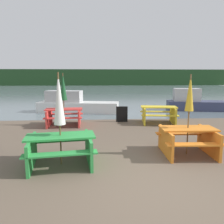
{
  "coord_description": "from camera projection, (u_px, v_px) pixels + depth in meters",
  "views": [
    {
      "loc": [
        -1.14,
        -3.99,
        2.17
      ],
      "look_at": [
        -0.62,
        4.12,
        0.85
      ],
      "focal_mm": 35.0,
      "sensor_mm": 36.0,
      "label": 1
    }
  ],
  "objects": [
    {
      "name": "ground_plane",
      "position": [
        156.0,
        187.0,
        4.35
      ],
      "size": [
        60.0,
        60.0,
        0.0
      ],
      "primitive_type": "plane",
      "color": "brown"
    },
    {
      "name": "water",
      "position": [
        105.0,
        90.0,
        35.84
      ],
      "size": [
        60.0,
        50.0,
        0.0
      ],
      "color": "slate",
      "rests_on": "ground_plane"
    },
    {
      "name": "far_treeline",
      "position": [
        102.0,
        77.0,
        55.23
      ],
      "size": [
        80.0,
        1.6,
        4.0
      ],
      "color": "#1E3D1E",
      "rests_on": "water"
    },
    {
      "name": "picnic_table_green",
      "position": [
        61.0,
        147.0,
        5.4
      ],
      "size": [
        1.84,
        1.6,
        0.75
      ],
      "rotation": [
        0.0,
        0.0,
        0.14
      ],
      "color": "green",
      "rests_on": "ground_plane"
    },
    {
      "name": "picnic_table_orange",
      "position": [
        187.0,
        138.0,
        6.12
      ],
      "size": [
        1.56,
        1.44,
        0.76
      ],
      "rotation": [
        0.0,
        0.0,
        -0.04
      ],
      "color": "orange",
      "rests_on": "ground_plane"
    },
    {
      "name": "picnic_table_red",
      "position": [
        64.0,
        115.0,
        9.77
      ],
      "size": [
        1.68,
        1.45,
        0.76
      ],
      "rotation": [
        0.0,
        0.0,
        0.05
      ],
      "color": "red",
      "rests_on": "ground_plane"
    },
    {
      "name": "picnic_table_yellow",
      "position": [
        158.0,
        113.0,
        10.23
      ],
      "size": [
        1.82,
        1.6,
        0.8
      ],
      "rotation": [
        0.0,
        0.0,
        -0.15
      ],
      "color": "yellow",
      "rests_on": "ground_plane"
    },
    {
      "name": "umbrella_gold",
      "position": [
        190.0,
        94.0,
        5.92
      ],
      "size": [
        0.24,
        0.24,
        2.24
      ],
      "color": "brown",
      "rests_on": "ground_plane"
    },
    {
      "name": "umbrella_white",
      "position": [
        59.0,
        99.0,
        5.21
      ],
      "size": [
        0.28,
        0.28,
        2.27
      ],
      "color": "brown",
      "rests_on": "ground_plane"
    },
    {
      "name": "umbrella_darkgreen",
      "position": [
        63.0,
        87.0,
        9.57
      ],
      "size": [
        0.31,
        0.31,
        2.32
      ],
      "color": "brown",
      "rests_on": "ground_plane"
    },
    {
      "name": "boat",
      "position": [
        75.0,
        104.0,
        13.45
      ],
      "size": [
        5.05,
        2.12,
        1.32
      ],
      "rotation": [
        0.0,
        0.0,
        -0.18
      ],
      "color": "silver",
      "rests_on": "water"
    },
    {
      "name": "boat_second",
      "position": [
        194.0,
        102.0,
        14.3
      ],
      "size": [
        3.91,
        2.06,
        1.41
      ],
      "rotation": [
        0.0,
        0.0,
        -0.18
      ],
      "color": "#333856",
      "rests_on": "water"
    },
    {
      "name": "signboard",
      "position": [
        122.0,
        114.0,
        10.57
      ],
      "size": [
        0.55,
        0.08,
        0.75
      ],
      "color": "black",
      "rests_on": "ground_plane"
    }
  ]
}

